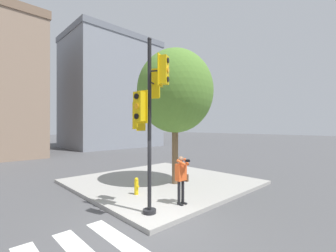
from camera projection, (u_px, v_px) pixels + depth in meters
ground_plane at (152, 225)px, 6.75m from camera, size 160.00×160.00×0.00m
sidewalk_corner at (161, 182)px, 11.70m from camera, size 8.00×8.00×0.15m
traffic_signal_pole at (149, 106)px, 7.30m from camera, size 1.27×1.27×5.71m
person_photographer at (181, 175)px, 8.11m from camera, size 0.58×0.54×1.73m
street_tree at (175, 91)px, 11.06m from camera, size 3.74×3.74×6.61m
fire_hydrant at (136, 186)px, 9.25m from camera, size 0.17×0.23×0.70m
building_right at (112, 93)px, 33.14m from camera, size 12.61×9.42×15.75m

